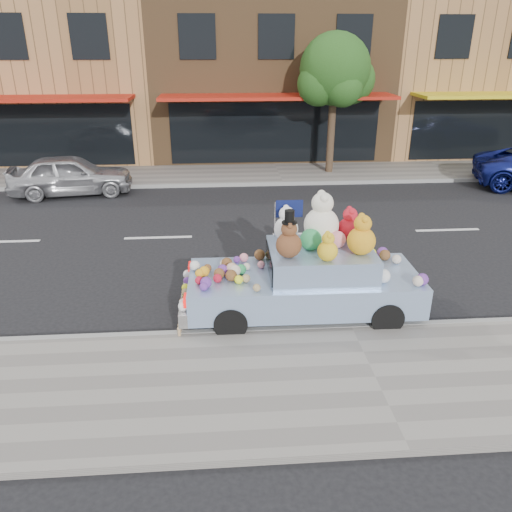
{
  "coord_description": "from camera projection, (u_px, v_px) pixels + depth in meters",
  "views": [
    {
      "loc": [
        -2.29,
        -12.64,
        4.86
      ],
      "look_at": [
        -1.68,
        -4.31,
        1.25
      ],
      "focal_mm": 35.0,
      "sensor_mm": 36.0,
      "label": 1
    }
  ],
  "objects": [
    {
      "name": "storefront_mid",
      "position": [
        266.0,
        69.0,
        23.17
      ],
      "size": [
        10.0,
        9.8,
        7.3
      ],
      "color": "brown",
      "rests_on": "ground"
    },
    {
      "name": "far_sidewalk",
      "position": [
        278.0,
        174.0,
        19.58
      ],
      "size": [
        60.0,
        3.0,
        0.12
      ],
      "primitive_type": "cube",
      "color": "gray",
      "rests_on": "ground"
    },
    {
      "name": "storefront_right",
      "position": [
        474.0,
        68.0,
        23.84
      ],
      "size": [
        10.0,
        9.8,
        7.3
      ],
      "color": "#A67445",
      "rests_on": "ground"
    },
    {
      "name": "car_silver",
      "position": [
        71.0,
        175.0,
        16.87
      ],
      "size": [
        4.22,
        2.18,
        1.37
      ],
      "primitive_type": "imported",
      "rotation": [
        0.0,
        0.0,
        1.72
      ],
      "color": "#B5B5BA",
      "rests_on": "ground"
    },
    {
      "name": "storefront_left",
      "position": [
        46.0,
        70.0,
        22.5
      ],
      "size": [
        10.0,
        9.8,
        7.3
      ],
      "color": "#A67445",
      "rests_on": "ground"
    },
    {
      "name": "near_kerb",
      "position": [
        351.0,
        328.0,
        9.05
      ],
      "size": [
        60.0,
        0.12,
        0.13
      ],
      "primitive_type": "cube",
      "color": "gray",
      "rests_on": "ground"
    },
    {
      "name": "art_car",
      "position": [
        306.0,
        275.0,
        9.38
      ],
      "size": [
        4.5,
        1.81,
        2.32
      ],
      "rotation": [
        0.0,
        0.0,
        -0.01
      ],
      "color": "black",
      "rests_on": "ground"
    },
    {
      "name": "far_kerb",
      "position": [
        283.0,
        184.0,
        18.21
      ],
      "size": [
        60.0,
        0.12,
        0.13
      ],
      "primitive_type": "cube",
      "color": "gray",
      "rests_on": "ground"
    },
    {
      "name": "near_sidewalk",
      "position": [
        375.0,
        380.0,
        7.68
      ],
      "size": [
        60.0,
        3.0,
        0.12
      ],
      "primitive_type": "cube",
      "color": "gray",
      "rests_on": "ground"
    },
    {
      "name": "ground",
      "position": [
        306.0,
        234.0,
        13.65
      ],
      "size": [
        120.0,
        120.0,
        0.0
      ],
      "primitive_type": "plane",
      "color": "black",
      "rests_on": "ground"
    },
    {
      "name": "street_tree",
      "position": [
        335.0,
        75.0,
        18.32
      ],
      "size": [
        3.0,
        2.7,
        5.22
      ],
      "color": "#38281C",
      "rests_on": "ground"
    }
  ]
}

